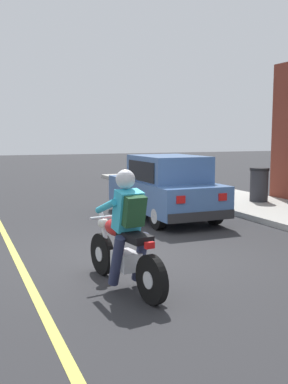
{
  "coord_description": "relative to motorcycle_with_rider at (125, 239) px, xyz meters",
  "views": [
    {
      "loc": [
        -2.66,
        -6.98,
        2.08
      ],
      "look_at": [
        0.73,
        1.12,
        0.95
      ],
      "focal_mm": 42.0,
      "sensor_mm": 36.0,
      "label": 1
    }
  ],
  "objects": [
    {
      "name": "ground_plane",
      "position": [
        0.61,
        1.44,
        -0.68
      ],
      "size": [
        80.0,
        80.0,
        0.0
      ],
      "primitive_type": "plane",
      "color": "#2B2B2D"
    },
    {
      "name": "sidewalk_curb",
      "position": [
        5.77,
        4.44,
        -0.61
      ],
      "size": [
        2.6,
        22.0,
        0.14
      ],
      "primitive_type": "cube",
      "color": "#ADAAA3",
      "rests_on": "ground"
    },
    {
      "name": "lane_stripe",
      "position": [
        -1.19,
        4.44,
        -0.67
      ],
      "size": [
        0.12,
        19.8,
        0.01
      ],
      "primitive_type": "cube",
      "color": "#D1C64C",
      "rests_on": "ground"
    },
    {
      "name": "motorcycle_with_rider",
      "position": [
        0.0,
        0.0,
        0.0
      ],
      "size": [
        0.65,
        2.01,
        1.62
      ],
      "color": "black",
      "rests_on": "ground"
    },
    {
      "name": "car_hatchback",
      "position": [
        2.69,
        4.43,
        0.09
      ],
      "size": [
        1.67,
        3.79,
        1.57
      ],
      "color": "black",
      "rests_on": "ground"
    },
    {
      "name": "trash_bin",
      "position": [
        6.05,
        5.13,
        -0.04
      ],
      "size": [
        0.56,
        0.56,
        0.98
      ],
      "color": "#2D2D33",
      "rests_on": "sidewalk_curb"
    }
  ]
}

